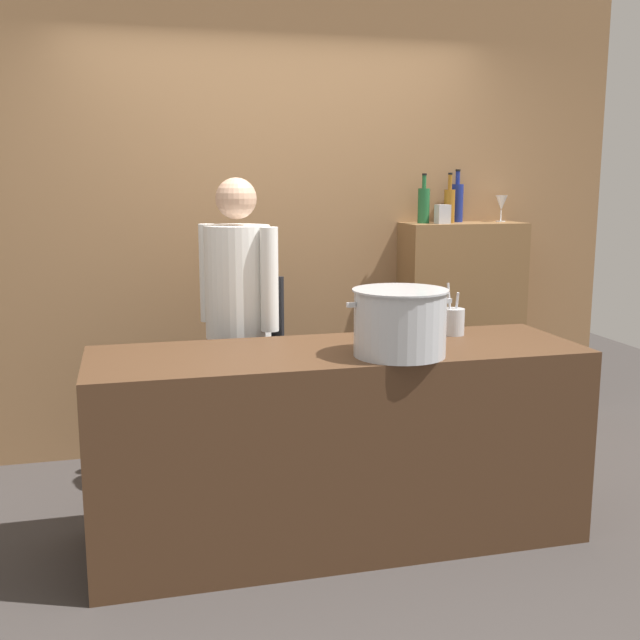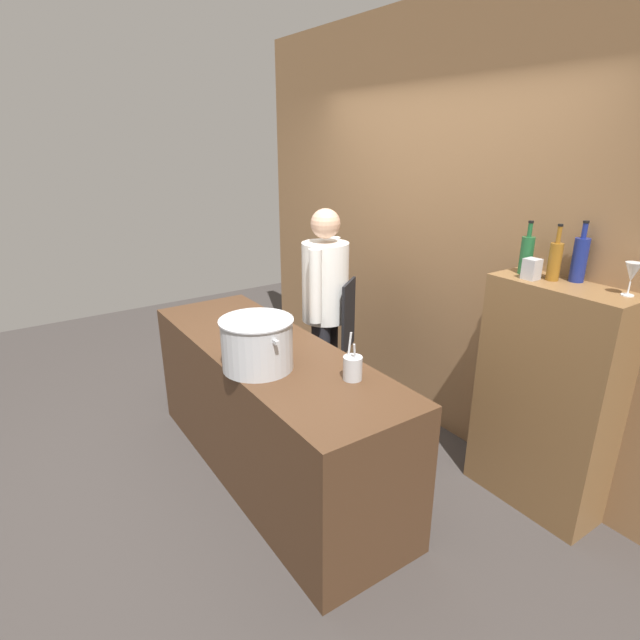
# 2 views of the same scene
# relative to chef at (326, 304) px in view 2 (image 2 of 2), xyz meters

# --- Properties ---
(ground_plane) EXTENTS (8.00, 8.00, 0.00)m
(ground_plane) POSITION_rel_chef_xyz_m (0.35, -0.67, -0.96)
(ground_plane) COLOR #383330
(brick_back_panel) EXTENTS (4.40, 0.10, 3.00)m
(brick_back_panel) POSITION_rel_chef_xyz_m (0.35, 0.73, 0.54)
(brick_back_panel) COLOR olive
(brick_back_panel) RESTS_ON ground_plane
(prep_counter) EXTENTS (2.21, 0.70, 0.90)m
(prep_counter) POSITION_rel_chef_xyz_m (0.35, -0.67, -0.51)
(prep_counter) COLOR #472D1C
(prep_counter) RESTS_ON ground_plane
(bar_cabinet) EXTENTS (0.76, 0.32, 1.39)m
(bar_cabinet) POSITION_rel_chef_xyz_m (1.49, 0.52, -0.27)
(bar_cabinet) COLOR brown
(bar_cabinet) RESTS_ON ground_plane
(chef) EXTENTS (0.42, 0.45, 1.66)m
(chef) POSITION_rel_chef_xyz_m (0.00, 0.00, 0.00)
(chef) COLOR black
(chef) RESTS_ON ground_plane
(stockpot_large) EXTENTS (0.47, 0.41, 0.29)m
(stockpot_large) POSITION_rel_chef_xyz_m (0.57, -0.86, 0.08)
(stockpot_large) COLOR #B7BABF
(stockpot_large) RESTS_ON prep_counter
(utensil_crock) EXTENTS (0.10, 0.10, 0.26)m
(utensil_crock) POSITION_rel_chef_xyz_m (0.98, -0.51, 0.00)
(utensil_crock) COLOR #B7BABF
(utensil_crock) RESTS_ON prep_counter
(wine_bottle_green) EXTENTS (0.07, 0.07, 0.30)m
(wine_bottle_green) POSITION_rel_chef_xyz_m (1.23, 0.53, 0.53)
(wine_bottle_green) COLOR #1E592D
(wine_bottle_green) RESTS_ON bar_cabinet
(wine_bottle_cobalt) EXTENTS (0.08, 0.08, 0.33)m
(wine_bottle_cobalt) POSITION_rel_chef_xyz_m (1.49, 0.62, 0.55)
(wine_bottle_cobalt) COLOR navy
(wine_bottle_cobalt) RESTS_ON bar_cabinet
(wine_bottle_amber) EXTENTS (0.07, 0.07, 0.31)m
(wine_bottle_amber) POSITION_rel_chef_xyz_m (1.40, 0.54, 0.53)
(wine_bottle_amber) COLOR #8C5919
(wine_bottle_amber) RESTS_ON bar_cabinet
(wine_glass_wide) EXTENTS (0.08, 0.08, 0.17)m
(wine_glass_wide) POSITION_rel_chef_xyz_m (1.78, 0.58, 0.54)
(wine_glass_wide) COLOR silver
(wine_glass_wide) RESTS_ON bar_cabinet
(spice_tin_silver) EXTENTS (0.08, 0.08, 0.11)m
(spice_tin_silver) POSITION_rel_chef_xyz_m (1.32, 0.46, 0.48)
(spice_tin_silver) COLOR #B2B2B7
(spice_tin_silver) RESTS_ON bar_cabinet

